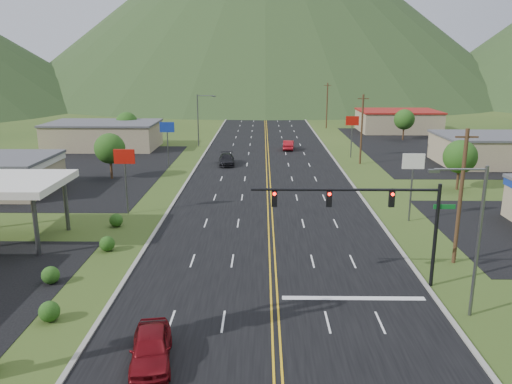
{
  "coord_description": "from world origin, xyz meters",
  "views": [
    {
      "loc": [
        -0.78,
        -16.78,
        14.51
      ],
      "look_at": [
        -1.27,
        21.35,
        4.5
      ],
      "focal_mm": 35.0,
      "sensor_mm": 36.0,
      "label": 1
    }
  ],
  "objects_px": {
    "traffic_signal": "(375,209)",
    "car_red_far": "(289,145)",
    "streetlight_east": "(474,232)",
    "car_dark_mid": "(227,160)",
    "streetlight_west": "(200,117)",
    "gas_canopy": "(0,185)",
    "car_red_near": "(151,348)"
  },
  "relations": [
    {
      "from": "traffic_signal",
      "to": "gas_canopy",
      "type": "xyz_separation_m",
      "value": [
        -28.48,
        8.0,
        -0.46
      ]
    },
    {
      "from": "traffic_signal",
      "to": "car_red_far",
      "type": "height_order",
      "value": "traffic_signal"
    },
    {
      "from": "streetlight_west",
      "to": "gas_canopy",
      "type": "bearing_deg",
      "value": -102.13
    },
    {
      "from": "gas_canopy",
      "to": "car_red_near",
      "type": "relative_size",
      "value": 2.06
    },
    {
      "from": "car_red_near",
      "to": "car_red_far",
      "type": "xyz_separation_m",
      "value": [
        9.88,
        61.88,
        -0.03
      ]
    },
    {
      "from": "streetlight_west",
      "to": "car_red_far",
      "type": "height_order",
      "value": "streetlight_west"
    },
    {
      "from": "streetlight_west",
      "to": "car_red_near",
      "type": "bearing_deg",
      "value": -85.21
    },
    {
      "from": "car_red_far",
      "to": "traffic_signal",
      "type": "bearing_deg",
      "value": 98.37
    },
    {
      "from": "car_red_far",
      "to": "car_dark_mid",
      "type": "bearing_deg",
      "value": 58.84
    },
    {
      "from": "traffic_signal",
      "to": "gas_canopy",
      "type": "height_order",
      "value": "traffic_signal"
    },
    {
      "from": "gas_canopy",
      "to": "traffic_signal",
      "type": "bearing_deg",
      "value": -15.7
    },
    {
      "from": "gas_canopy",
      "to": "car_red_far",
      "type": "xyz_separation_m",
      "value": [
        25.65,
        44.8,
        -4.08
      ]
    },
    {
      "from": "gas_canopy",
      "to": "car_dark_mid",
      "type": "height_order",
      "value": "gas_canopy"
    },
    {
      "from": "traffic_signal",
      "to": "streetlight_east",
      "type": "distance_m",
      "value": 6.17
    },
    {
      "from": "streetlight_east",
      "to": "car_dark_mid",
      "type": "bearing_deg",
      "value": 111.31
    },
    {
      "from": "traffic_signal",
      "to": "streetlight_west",
      "type": "relative_size",
      "value": 1.46
    },
    {
      "from": "streetlight_east",
      "to": "car_dark_mid",
      "type": "xyz_separation_m",
      "value": [
        -17.1,
        43.85,
        -4.41
      ]
    },
    {
      "from": "traffic_signal",
      "to": "car_red_far",
      "type": "distance_m",
      "value": 53.07
    },
    {
      "from": "streetlight_east",
      "to": "car_red_far",
      "type": "bearing_deg",
      "value": 97.56
    },
    {
      "from": "traffic_signal",
      "to": "car_dark_mid",
      "type": "distance_m",
      "value": 41.99
    },
    {
      "from": "car_dark_mid",
      "to": "car_red_far",
      "type": "distance_m",
      "value": 16.1
    },
    {
      "from": "streetlight_west",
      "to": "gas_canopy",
      "type": "height_order",
      "value": "streetlight_west"
    },
    {
      "from": "gas_canopy",
      "to": "streetlight_east",
      "type": "bearing_deg",
      "value": -19.88
    },
    {
      "from": "car_dark_mid",
      "to": "car_red_far",
      "type": "xyz_separation_m",
      "value": [
        9.57,
        12.95,
        0.03
      ]
    },
    {
      "from": "streetlight_east",
      "to": "car_dark_mid",
      "type": "distance_m",
      "value": 47.27
    },
    {
      "from": "streetlight_east",
      "to": "gas_canopy",
      "type": "distance_m",
      "value": 35.28
    },
    {
      "from": "traffic_signal",
      "to": "streetlight_west",
      "type": "bearing_deg",
      "value": 107.97
    },
    {
      "from": "traffic_signal",
      "to": "gas_canopy",
      "type": "distance_m",
      "value": 29.59
    },
    {
      "from": "gas_canopy",
      "to": "car_red_far",
      "type": "height_order",
      "value": "gas_canopy"
    },
    {
      "from": "traffic_signal",
      "to": "car_red_near",
      "type": "bearing_deg",
      "value": -144.47
    },
    {
      "from": "traffic_signal",
      "to": "car_dark_mid",
      "type": "height_order",
      "value": "traffic_signal"
    },
    {
      "from": "streetlight_west",
      "to": "car_red_near",
      "type": "xyz_separation_m",
      "value": [
        5.45,
        -65.08,
        -4.36
      ]
    }
  ]
}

